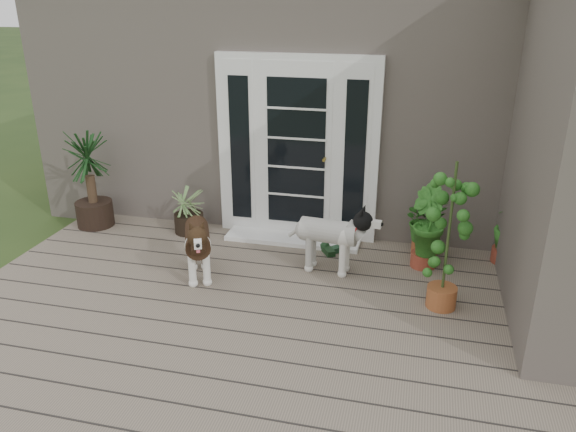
# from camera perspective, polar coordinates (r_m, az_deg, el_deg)

# --- Properties ---
(deck) EXTENTS (6.20, 4.60, 0.12)m
(deck) POSITION_cam_1_polar(r_m,az_deg,el_deg) (5.02, -2.61, -12.58)
(deck) COLOR #6B5B4C
(deck) RESTS_ON ground
(house_main) EXTENTS (7.40, 4.00, 3.10)m
(house_main) POSITION_cam_1_polar(r_m,az_deg,el_deg) (8.41, 5.49, 12.60)
(house_main) COLOR #665E54
(house_main) RESTS_ON ground
(door_unit) EXTENTS (1.90, 0.14, 2.15)m
(door_unit) POSITION_cam_1_polar(r_m,az_deg,el_deg) (6.54, 0.92, 6.82)
(door_unit) COLOR white
(door_unit) RESTS_ON deck
(door_step) EXTENTS (1.60, 0.40, 0.05)m
(door_step) POSITION_cam_1_polar(r_m,az_deg,el_deg) (6.71, 0.49, -2.30)
(door_step) COLOR white
(door_step) RESTS_ON deck
(brindle_dog) EXTENTS (0.63, 0.87, 0.66)m
(brindle_dog) POSITION_cam_1_polar(r_m,az_deg,el_deg) (5.82, -9.14, -3.25)
(brindle_dog) COLOR #3C2515
(brindle_dog) RESTS_ON deck
(white_dog) EXTENTS (0.83, 0.42, 0.67)m
(white_dog) POSITION_cam_1_polar(r_m,az_deg,el_deg) (5.89, 4.13, -2.67)
(white_dog) COLOR white
(white_dog) RESTS_ON deck
(spider_plant) EXTENTS (0.72, 0.72, 0.64)m
(spider_plant) POSITION_cam_1_polar(r_m,az_deg,el_deg) (6.95, -10.13, 0.83)
(spider_plant) COLOR #87A062
(spider_plant) RESTS_ON deck
(yucca) EXTENTS (0.89, 0.89, 1.26)m
(yucca) POSITION_cam_1_polar(r_m,az_deg,el_deg) (7.36, -19.51, 3.63)
(yucca) COLOR black
(yucca) RESTS_ON deck
(herb_a) EXTENTS (0.61, 0.61, 0.59)m
(herb_a) POSITION_cam_1_polar(r_m,az_deg,el_deg) (6.46, 13.64, -1.35)
(herb_a) COLOR #2B631C
(herb_a) RESTS_ON deck
(herb_b) EXTENTS (0.61, 0.61, 0.67)m
(herb_b) POSITION_cam_1_polar(r_m,az_deg,el_deg) (6.15, 13.80, -2.19)
(herb_b) COLOR #25651C
(herb_b) RESTS_ON deck
(herb_c) EXTENTS (0.53, 0.53, 0.59)m
(herb_c) POSITION_cam_1_polar(r_m,az_deg,el_deg) (6.54, 21.50, -2.02)
(herb_c) COLOR #1A5D20
(herb_c) RESTS_ON deck
(sapling) EXTENTS (0.49, 0.49, 1.48)m
(sapling) POSITION_cam_1_polar(r_m,az_deg,el_deg) (5.25, 16.04, -1.88)
(sapling) COLOR #265217
(sapling) RESTS_ON deck
(clog_left) EXTENTS (0.26, 0.30, 0.08)m
(clog_left) POSITION_cam_1_polar(r_m,az_deg,el_deg) (6.41, 4.07, -3.43)
(clog_left) COLOR black
(clog_left) RESTS_ON deck
(clog_right) EXTENTS (0.29, 0.29, 0.08)m
(clog_right) POSITION_cam_1_polar(r_m,az_deg,el_deg) (6.46, 5.17, -3.25)
(clog_right) COLOR #173920
(clog_right) RESTS_ON deck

